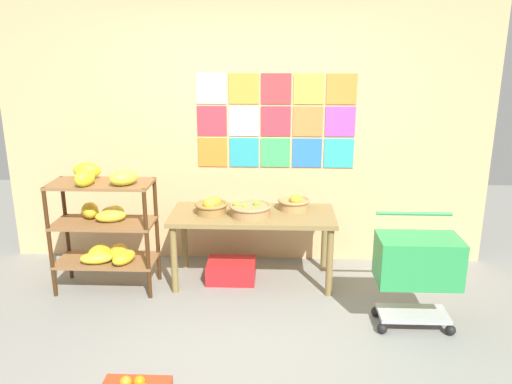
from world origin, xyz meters
The scene contains 9 objects.
ground centered at (0.00, 0.00, 0.00)m, with size 9.61×9.61×0.00m, color gray.
back_wall_with_art centered at (0.01, 1.83, 1.34)m, with size 4.80×0.07×2.67m.
banana_shelf_unit centered at (-1.19, 1.07, 0.64)m, with size 0.88×0.51×1.15m.
display_table centered at (0.11, 1.26, 0.58)m, with size 1.49×0.64×0.67m.
fruit_basket_centre centered at (0.49, 1.39, 0.74)m, with size 0.30×0.30×0.16m.
fruit_basket_back_right centered at (0.09, 1.19, 0.73)m, with size 0.37×0.37×0.14m.
fruit_basket_right centered at (-0.26, 1.24, 0.74)m, with size 0.30×0.30×0.16m.
produce_crate_under_table centered at (-0.10, 1.28, 0.09)m, with size 0.45×0.35×0.18m, color red.
shopping_cart centered at (1.41, 0.52, 0.53)m, with size 0.62×0.41×0.88m.
Camera 1 is at (0.32, -3.14, 2.15)m, focal length 35.93 mm.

